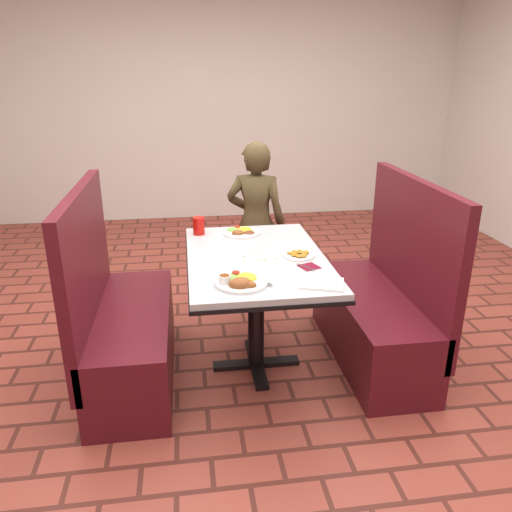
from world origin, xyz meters
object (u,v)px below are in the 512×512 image
Objects in this scene: diner_person at (256,223)px; red_tumbler at (199,226)px; booth_bench_right at (379,311)px; dining_table at (256,271)px; booth_bench_left at (124,329)px; plantain_plate at (299,255)px; near_dinner_plate at (240,279)px; far_dinner_plate at (241,230)px.

diner_person reaches higher than red_tumbler.
booth_bench_right is 1.30m from red_tumbler.
booth_bench_left is at bearing 180.00° from dining_table.
dining_table is at bearing 169.74° from plantain_plate.
red_tumbler is (-0.47, -0.57, 0.17)m from diner_person.
red_tumbler is (-1.11, 0.47, 0.48)m from booth_bench_right.
booth_bench_left is 0.94× the size of diner_person.
plantain_plate is 0.76m from red_tumbler.
dining_table is 0.86m from booth_bench_right.
booth_bench_right is 4.40× the size of near_dinner_plate.
plantain_plate is at bearing -2.44° from booth_bench_left.
diner_person reaches higher than far_dinner_plate.
red_tumbler is (-0.28, 0.03, 0.04)m from far_dinner_plate.
red_tumbler is at bearing 44.00° from booth_bench_left.
near_dinner_plate is at bearing -30.96° from booth_bench_left.
red_tumbler is at bearing 124.22° from dining_table.
near_dinner_plate reaches higher than dining_table.
dining_table is 0.45m from far_dinner_plate.
dining_table is 4.44× the size of near_dinner_plate.
diner_person is 11.05× the size of red_tumbler.
diner_person is 5.23× the size of far_dinner_plate.
red_tumbler reaches higher than plantain_plate.
diner_person is 6.85× the size of plantain_plate.
plantain_plate is at bearing -175.38° from booth_bench_right.
diner_person is at bearing 78.64° from near_dinner_plate.
booth_bench_right is at bearing 140.08° from diner_person.
red_tumbler reaches higher than dining_table.
booth_bench_left is 1.60m from booth_bench_right.
booth_bench_left is 1.13m from plantain_plate.
far_dinner_plate is at bearing -6.29° from red_tumbler.
dining_table is at bearing -55.78° from red_tumbler.
dining_table is 10.47× the size of red_tumbler.
plantain_plate is at bearing 113.18° from diner_person.
far_dinner_plate is at bearing 120.56° from plantain_plate.
far_dinner_plate is (-0.83, 0.43, 0.44)m from booth_bench_right.
booth_bench_left is 6.43× the size of plantain_plate.
diner_person reaches higher than plantain_plate.
booth_bench_left is 4.40× the size of near_dinner_plate.
diner_person is 4.69× the size of near_dinner_plate.
near_dinner_plate is 2.36× the size of red_tumbler.
plantain_plate is (0.10, -1.08, 0.12)m from diner_person.
plantain_plate is (0.38, 0.35, -0.02)m from near_dinner_plate.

